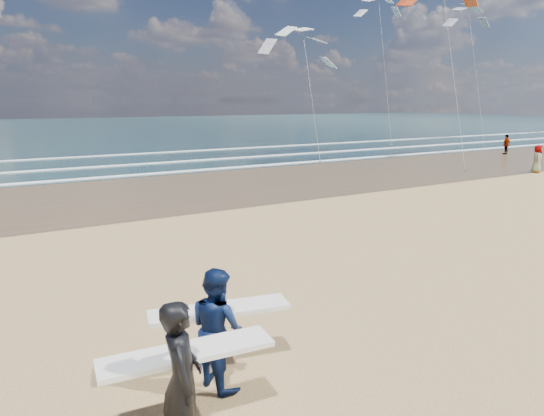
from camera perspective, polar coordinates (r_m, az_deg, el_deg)
wet_sand_strip at (r=32.07m, az=13.50°, el=4.62°), size 220.00×12.00×0.01m
ocean at (r=80.20m, az=-14.29°, el=9.15°), size 220.00×100.00×0.02m
foam_breakers at (r=39.94m, az=3.48°, el=6.51°), size 220.00×11.70×0.05m
surfer_near at (r=6.21m, az=-10.48°, el=-18.98°), size 2.24×1.13×2.01m
surfer_far at (r=7.52m, az=-6.47°, el=-13.65°), size 2.26×1.35×1.86m
beachgoer_0 at (r=33.01m, az=28.75°, el=5.07°), size 0.96×0.91×1.65m
beachgoer_1 at (r=43.25m, az=25.85°, el=6.75°), size 0.95×0.42×1.60m
kite_0 at (r=34.05m, az=20.14°, el=17.89°), size 6.53×4.82×13.75m
kite_1 at (r=36.50m, az=4.31°, el=15.49°), size 6.50×4.81×10.62m
kite_2 at (r=51.86m, az=22.74°, el=15.57°), size 5.74×4.73×14.35m
kite_5 at (r=50.94m, az=13.02°, el=16.84°), size 5.60×4.72×15.46m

